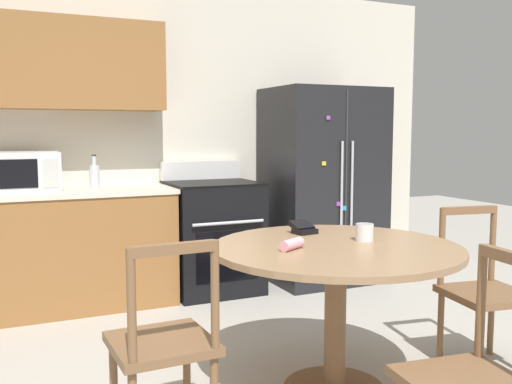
% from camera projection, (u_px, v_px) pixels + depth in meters
% --- Properties ---
extents(back_wall, '(5.20, 0.44, 2.60)m').
position_uv_depth(back_wall, '(133.00, 118.00, 4.70)').
color(back_wall, silver).
rests_on(back_wall, ground_plane).
extents(kitchen_counter, '(2.12, 0.64, 0.90)m').
position_uv_depth(kitchen_counter, '(30.00, 252.00, 4.19)').
color(kitchen_counter, '#936033').
rests_on(kitchen_counter, ground_plane).
extents(refrigerator, '(0.95, 0.77, 1.71)m').
position_uv_depth(refrigerator, '(322.00, 185.00, 5.08)').
color(refrigerator, black).
rests_on(refrigerator, ground_plane).
extents(oven_range, '(0.72, 0.68, 1.08)m').
position_uv_depth(oven_range, '(213.00, 236.00, 4.75)').
color(oven_range, black).
rests_on(oven_range, ground_plane).
extents(microwave, '(0.53, 0.38, 0.29)m').
position_uv_depth(microwave, '(20.00, 172.00, 4.11)').
color(microwave, white).
rests_on(microwave, kitchen_counter).
extents(counter_bottle, '(0.08, 0.08, 0.26)m').
position_uv_depth(counter_bottle, '(94.00, 175.00, 4.40)').
color(counter_bottle, silver).
rests_on(counter_bottle, kitchen_counter).
extents(dining_table, '(1.26, 1.26, 0.77)m').
position_uv_depth(dining_table, '(336.00, 273.00, 2.88)').
color(dining_table, '#997551').
rests_on(dining_table, ground_plane).
extents(dining_chair_near, '(0.47, 0.47, 0.90)m').
position_uv_depth(dining_chair_near, '(474.00, 383.00, 2.05)').
color(dining_chair_near, brown).
rests_on(dining_chair_near, ground_plane).
extents(dining_chair_right, '(0.48, 0.48, 0.90)m').
position_uv_depth(dining_chair_right, '(483.00, 292.00, 3.21)').
color(dining_chair_right, brown).
rests_on(dining_chair_right, ground_plane).
extents(dining_chair_left, '(0.43, 0.43, 0.90)m').
position_uv_depth(dining_chair_left, '(164.00, 345.00, 2.42)').
color(dining_chair_left, brown).
rests_on(dining_chair_left, ground_plane).
extents(candle_glass, '(0.09, 0.09, 0.09)m').
position_uv_depth(candle_glass, '(364.00, 233.00, 2.97)').
color(candle_glass, silver).
rests_on(candle_glass, dining_table).
extents(folded_napkin, '(0.15, 0.12, 0.05)m').
position_uv_depth(folded_napkin, '(292.00, 244.00, 2.76)').
color(folded_napkin, pink).
rests_on(folded_napkin, dining_table).
extents(wallet, '(0.14, 0.15, 0.07)m').
position_uv_depth(wallet, '(303.00, 229.00, 3.20)').
color(wallet, black).
rests_on(wallet, dining_table).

